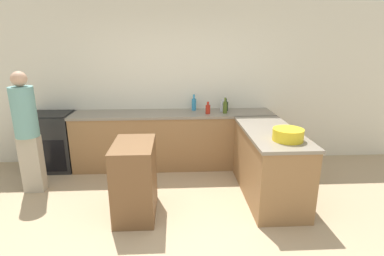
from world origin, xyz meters
TOP-DOWN VIEW (x-y plane):
  - ground_plane at (0.00, 0.00)m, footprint 14.00×14.00m
  - wall_back at (0.00, 2.40)m, footprint 8.00×0.06m
  - counter_back at (0.00, 2.07)m, footprint 3.29×0.62m
  - counter_peninsula at (1.30, 0.99)m, footprint 0.69×1.59m
  - range_oven at (-1.99, 2.07)m, footprint 0.69×0.60m
  - island_table at (-0.46, 0.60)m, footprint 0.47×0.75m
  - mixing_bowl at (1.36, 0.57)m, footprint 0.36×0.36m
  - wine_bottle_dark at (0.88, 2.18)m, footprint 0.09×0.09m
  - dish_soap_bottle at (0.35, 2.23)m, footprint 0.07×0.07m
  - vinegar_bottle_clear at (0.82, 2.09)m, footprint 0.07×0.07m
  - hot_sauce_bottle at (0.56, 1.97)m, footprint 0.08×0.08m
  - olive_oil_bottle at (0.84, 1.99)m, footprint 0.07×0.07m
  - person_by_range at (-1.97, 1.27)m, footprint 0.31×0.31m

SIDE VIEW (x-z plane):
  - ground_plane at x=0.00m, z-range 0.00..0.00m
  - island_table at x=-0.46m, z-range 0.00..0.92m
  - counter_back at x=0.00m, z-range 0.00..0.93m
  - counter_peninsula at x=1.30m, z-range 0.00..0.93m
  - range_oven at x=-1.99m, z-range 0.00..0.94m
  - person_by_range at x=-1.97m, z-range 0.08..1.77m
  - mixing_bowl at x=1.36m, z-range 0.93..1.07m
  - hot_sauce_bottle at x=0.56m, z-range 0.91..1.11m
  - wine_bottle_dark at x=0.88m, z-range 0.91..1.12m
  - vinegar_bottle_clear at x=0.82m, z-range 0.91..1.12m
  - olive_oil_bottle at x=0.84m, z-range 0.91..1.16m
  - dish_soap_bottle at x=0.35m, z-range 0.90..1.17m
  - wall_back at x=0.00m, z-range 0.00..2.70m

